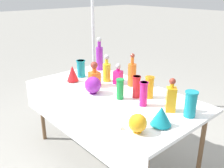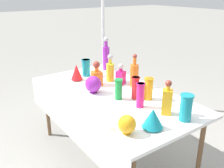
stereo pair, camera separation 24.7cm
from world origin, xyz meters
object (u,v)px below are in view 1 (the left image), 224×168
object	(u,v)px
slender_vase_4	(81,68)
cardboard_box_behind_left	(152,109)
square_decanter_2	(171,97)
round_bowl_1	(138,123)
slender_vase_3	(144,93)
cardboard_box_behind_right	(155,104)
slender_vase_1	(149,87)
tall_bottle_2	(132,74)
fluted_vase_1	(73,73)
tall_bottle_1	(99,56)
canopy_pole	(93,43)
slender_vase_2	(191,103)
square_decanter_0	(95,76)
square_decanter_1	(118,75)
round_bowl_0	(93,85)
slender_vase_5	(120,88)
slender_vase_0	(136,86)
tall_bottle_0	(107,70)
fluted_vase_0	(161,116)

from	to	relation	value
slender_vase_4	cardboard_box_behind_left	distance (m)	1.26
square_decanter_2	round_bowl_1	size ratio (longest dim) A/B	2.07
slender_vase_3	cardboard_box_behind_right	xyz separation A→B (m)	(-0.77, 1.18, -0.75)
slender_vase_1	slender_vase_3	world-z (taller)	slender_vase_3
tall_bottle_2	slender_vase_3	world-z (taller)	tall_bottle_2
slender_vase_3	fluted_vase_1	size ratio (longest dim) A/B	1.22
tall_bottle_1	canopy_pole	bearing A→B (deg)	150.20
slender_vase_4	canopy_pole	bearing A→B (deg)	132.04
square_decanter_2	slender_vase_1	xyz separation A→B (m)	(-0.31, 0.08, -0.02)
slender_vase_2	round_bowl_1	xyz separation A→B (m)	(-0.12, -0.50, -0.04)
square_decanter_0	round_bowl_1	world-z (taller)	square_decanter_0
tall_bottle_2	slender_vase_1	world-z (taller)	tall_bottle_2
tall_bottle_2	slender_vase_4	bearing A→B (deg)	-157.99
square_decanter_1	slender_vase_3	distance (m)	0.60
slender_vase_1	slender_vase_3	size ratio (longest dim) A/B	0.94
slender_vase_1	slender_vase_2	size ratio (longest dim) A/B	0.96
round_bowl_0	slender_vase_5	bearing A→B (deg)	22.53
tall_bottle_2	slender_vase_3	xyz separation A→B (m)	(0.42, -0.28, -0.02)
slender_vase_1	cardboard_box_behind_left	xyz separation A→B (m)	(-0.62, 0.83, -0.75)
square_decanter_2	slender_vase_0	world-z (taller)	square_decanter_2
tall_bottle_2	slender_vase_4	distance (m)	0.65
tall_bottle_0	round_bowl_1	world-z (taller)	tall_bottle_0
slender_vase_4	round_bowl_0	xyz separation A→B (m)	(0.50, -0.20, -0.02)
tall_bottle_0	slender_vase_2	distance (m)	1.09
tall_bottle_1	canopy_pole	xyz separation A→B (m)	(-0.49, 0.28, 0.06)
round_bowl_1	fluted_vase_0	bearing A→B (deg)	75.53
tall_bottle_2	fluted_vase_0	size ratio (longest dim) A/B	2.16
round_bowl_1	canopy_pole	distance (m)	2.11
square_decanter_1	slender_vase_5	xyz separation A→B (m)	(0.31, -0.26, 0.01)
fluted_vase_0	fluted_vase_1	xyz separation A→B (m)	(-1.27, 0.03, 0.01)
tall_bottle_0	square_decanter_2	distance (m)	0.93
tall_bottle_1	cardboard_box_behind_right	distance (m)	1.18
slender_vase_2	round_bowl_0	xyz separation A→B (m)	(-0.91, -0.30, -0.03)
square_decanter_1	slender_vase_2	xyz separation A→B (m)	(0.95, -0.07, 0.02)
slender_vase_1	slender_vase_5	size ratio (longest dim) A/B	1.06
slender_vase_3	round_bowl_0	xyz separation A→B (m)	(-0.52, -0.17, -0.03)
tall_bottle_1	round_bowl_1	bearing A→B (deg)	-28.59
square_decanter_0	slender_vase_3	bearing A→B (deg)	1.60
canopy_pole	tall_bottle_1	bearing A→B (deg)	-29.80
square_decanter_2	cardboard_box_behind_left	distance (m)	1.51
fluted_vase_1	fluted_vase_0	bearing A→B (deg)	-1.52
slender_vase_5	canopy_pole	xyz separation A→B (m)	(-1.33, 0.71, 0.13)
tall_bottle_2	square_decanter_0	bearing A→B (deg)	-131.42
slender_vase_4	slender_vase_0	bearing A→B (deg)	3.29
square_decanter_2	canopy_pole	world-z (taller)	canopy_pole
fluted_vase_1	round_bowl_1	bearing A→B (deg)	-11.03
round_bowl_0	cardboard_box_behind_right	size ratio (longest dim) A/B	0.43
slender_vase_5	canopy_pole	world-z (taller)	canopy_pole
slender_vase_1	slender_vase_3	distance (m)	0.19
slender_vase_1	slender_vase_3	bearing A→B (deg)	-64.84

